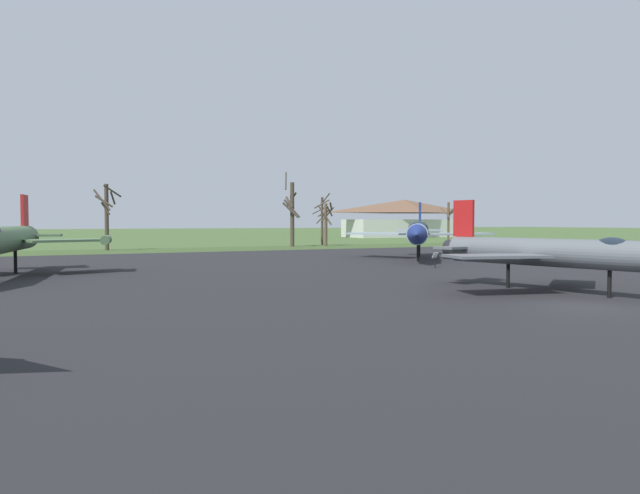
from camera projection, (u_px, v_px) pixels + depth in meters
name	position (u px, v px, depth m)	size (l,w,h in m)	color
ground_plane	(584.00, 308.00, 23.56)	(600.00, 600.00, 0.00)	#425B2D
asphalt_apron	(353.00, 272.00, 39.94)	(106.27, 61.18, 0.05)	black
grass_verge_strip	(203.00, 250.00, 72.61)	(166.27, 12.00, 0.06)	#394E26
jet_fighter_front_left	(2.00, 239.00, 35.59)	(12.28, 17.35, 5.32)	#4C6B47
jet_fighter_front_right	(419.00, 232.00, 53.08)	(13.34, 15.54, 5.36)	#8EA3B2
info_placard_front_right	(435.00, 259.00, 43.63)	(0.55, 0.33, 1.16)	black
jet_fighter_rear_left	(560.00, 252.00, 28.01)	(10.62, 13.79, 4.59)	#565B60
bare_tree_left_of_center	(107.00, 213.00, 70.04)	(3.18, 2.16, 7.88)	#42382D
bare_tree_center	(292.00, 212.00, 80.96)	(2.56, 2.90, 10.25)	#42382D
bare_tree_right_of_center	(326.00, 221.00, 82.78)	(2.70, 2.71, 6.61)	brown
bare_tree_far_right	(322.00, 218.00, 87.63)	(2.79, 2.73, 7.69)	#42382D
bare_tree_backdrop_extra	(449.00, 221.00, 96.89)	(2.48, 2.44, 6.60)	brown
visitor_building	(404.00, 218.00, 135.50)	(28.62, 14.25, 8.50)	beige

